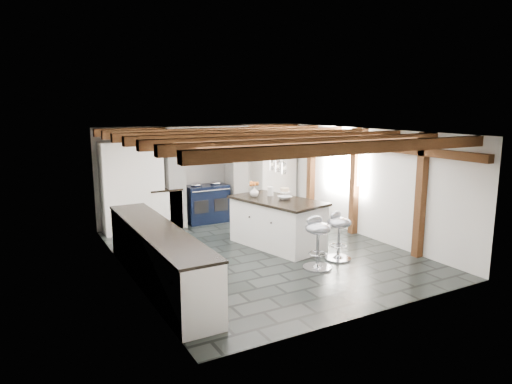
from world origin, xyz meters
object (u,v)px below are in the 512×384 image
bar_stool_near (338,230)px  bar_stool_far (318,237)px  range_cooker (206,203)px  kitchen_island (277,222)px

bar_stool_near → bar_stool_far: 0.64m
bar_stool_near → range_cooker: bearing=87.6°
bar_stool_near → bar_stool_far: bearing=180.0°
bar_stool_near → bar_stool_far: (-0.61, -0.20, 0.02)m
kitchen_island → bar_stool_far: bearing=-106.4°
kitchen_island → bar_stool_far: 1.44m
kitchen_island → range_cooker: bearing=87.6°
bar_stool_far → range_cooker: bearing=97.0°
kitchen_island → bar_stool_near: size_ratio=2.37×
kitchen_island → bar_stool_far: size_ratio=2.30×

